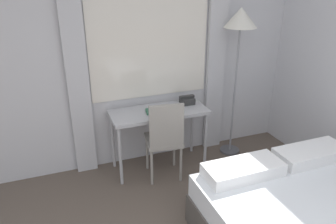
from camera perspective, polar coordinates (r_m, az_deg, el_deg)
The scene contains 6 objects.
wall_back_with_window at distance 3.88m, azimuth -6.88°, elevation 9.48°, with size 5.30×0.13×2.70m.
desk at distance 3.88m, azimuth -1.58°, elevation -0.78°, with size 1.15×0.48×0.76m.
desk_chair at distance 3.71m, azimuth -0.59°, elevation -4.27°, with size 0.46×0.46×0.98m.
standing_lamp at distance 4.04m, azimuth 12.44°, elevation 14.15°, with size 0.39×0.39×1.90m.
telephone at distance 4.05m, azimuth 3.34°, elevation 2.09°, with size 0.18×0.16×0.10m.
book at distance 3.81m, azimuth -1.94°, elevation 0.18°, with size 0.28×0.20×0.02m.
Camera 1 is at (-0.87, -0.98, 2.28)m, focal length 35.00 mm.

